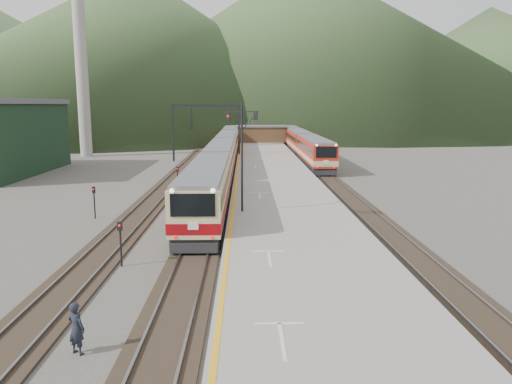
{
  "coord_description": "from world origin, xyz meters",
  "views": [
    {
      "loc": [
        2.73,
        -15.79,
        7.91
      ],
      "look_at": [
        3.43,
        17.91,
        2.0
      ],
      "focal_mm": 35.0,
      "sensor_mm": 36.0,
      "label": 1
    }
  ],
  "objects_px": {
    "signal_mast": "(242,146)",
    "worker": "(76,328)",
    "second_train": "(299,142)",
    "main_train": "(227,146)"
  },
  "relations": [
    {
      "from": "main_train",
      "to": "signal_mast",
      "type": "relative_size",
      "value": 13.72
    },
    {
      "from": "signal_mast",
      "to": "worker",
      "type": "height_order",
      "value": "signal_mast"
    },
    {
      "from": "signal_mast",
      "to": "worker",
      "type": "distance_m",
      "value": 18.36
    },
    {
      "from": "main_train",
      "to": "signal_mast",
      "type": "bearing_deg",
      "value": -86.58
    },
    {
      "from": "second_train",
      "to": "worker",
      "type": "bearing_deg",
      "value": -101.93
    },
    {
      "from": "main_train",
      "to": "worker",
      "type": "xyz_separation_m",
      "value": [
        -2.7,
        -58.73,
        -1.09
      ]
    },
    {
      "from": "second_train",
      "to": "worker",
      "type": "relative_size",
      "value": 32.49
    },
    {
      "from": "signal_mast",
      "to": "worker",
      "type": "relative_size",
      "value": 4.07
    },
    {
      "from": "main_train",
      "to": "worker",
      "type": "bearing_deg",
      "value": -92.64
    },
    {
      "from": "second_train",
      "to": "signal_mast",
      "type": "xyz_separation_m",
      "value": [
        -9.01,
        -50.21,
        3.4
      ]
    }
  ]
}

